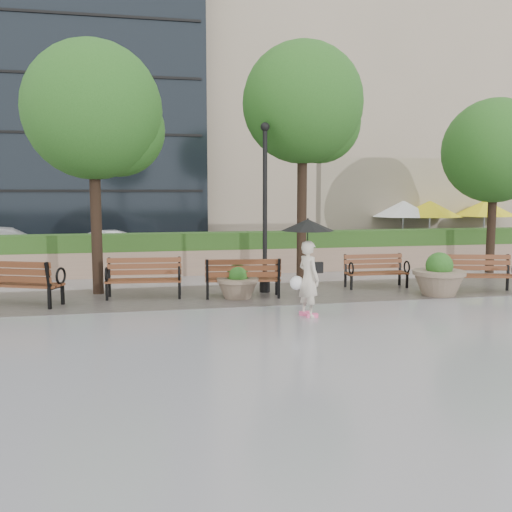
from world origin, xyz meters
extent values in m
plane|color=gray|center=(0.00, 0.00, 0.00)|extent=(100.00, 100.00, 0.00)
cube|color=#383330|center=(0.00, 3.00, 0.01)|extent=(28.00, 3.20, 0.01)
cube|color=#9D7E65|center=(0.00, 7.00, 0.40)|extent=(24.00, 0.80, 0.80)
cube|color=#234717|center=(0.00, 7.00, 1.08)|extent=(24.00, 0.75, 0.55)
cube|color=tan|center=(9.50, 10.00, 2.00)|extent=(10.00, 0.60, 4.00)
cube|color=#234717|center=(9.00, 7.80, 0.45)|extent=(8.00, 0.50, 0.90)
cube|color=black|center=(0.00, 11.00, 0.00)|extent=(40.00, 7.00, 0.00)
cube|color=black|center=(-9.00, 22.00, 12.50)|extent=(20.00, 10.00, 25.00)
cube|color=tan|center=(10.00, 23.00, 10.00)|extent=(18.00, 10.00, 20.00)
cube|color=brown|center=(-5.23, 2.72, 0.50)|extent=(2.11, 1.36, 0.06)
cube|color=brown|center=(-5.36, 2.43, 0.85)|extent=(1.93, 0.93, 0.48)
cube|color=black|center=(-5.25, 2.69, 0.26)|extent=(2.16, 1.47, 0.52)
torus|color=black|center=(-4.27, 2.53, 0.70)|extent=(0.22, 0.41, 0.42)
cube|color=brown|center=(-2.34, 2.99, 0.46)|extent=(1.92, 0.72, 0.05)
cube|color=brown|center=(-2.32, 3.28, 0.78)|extent=(1.88, 0.29, 0.44)
cube|color=black|center=(-2.34, 3.02, 0.24)|extent=(1.93, 0.83, 0.48)
torus|color=black|center=(-3.24, 2.88, 0.65)|extent=(0.09, 0.39, 0.39)
torus|color=black|center=(-1.47, 2.73, 0.65)|extent=(0.09, 0.39, 0.39)
cube|color=brown|center=(0.12, 2.65, 0.46)|extent=(1.95, 0.80, 0.05)
cube|color=brown|center=(0.09, 2.35, 0.79)|extent=(1.89, 0.37, 0.44)
cube|color=black|center=(0.12, 2.61, 0.24)|extent=(1.96, 0.91, 0.48)
torus|color=black|center=(1.03, 2.72, 0.65)|extent=(0.10, 0.39, 0.39)
torus|color=black|center=(-0.74, 2.95, 0.65)|extent=(0.10, 0.39, 0.39)
cube|color=brown|center=(4.03, 3.25, 0.42)|extent=(1.73, 0.54, 0.05)
cube|color=brown|center=(4.04, 3.52, 0.72)|extent=(1.73, 0.14, 0.41)
cube|color=black|center=(4.03, 3.28, 0.22)|extent=(1.73, 0.63, 0.44)
torus|color=black|center=(3.21, 3.09, 0.59)|extent=(0.05, 0.36, 0.35)
torus|color=black|center=(4.85, 3.07, 0.59)|extent=(0.05, 0.36, 0.35)
cube|color=brown|center=(6.41, 2.06, 0.45)|extent=(1.93, 1.01, 0.05)
cube|color=brown|center=(6.49, 2.33, 0.77)|extent=(1.82, 0.60, 0.43)
cube|color=black|center=(6.42, 2.09, 0.24)|extent=(1.95, 1.11, 0.47)
torus|color=black|center=(5.52, 2.10, 0.64)|extent=(0.15, 0.38, 0.38)
cylinder|color=#7F6B56|center=(-0.03, 2.50, 0.47)|extent=(1.06, 1.06, 0.09)
sphere|color=#143F12|center=(-0.03, 2.50, 0.61)|extent=(0.55, 0.55, 0.55)
cylinder|color=#7F6B56|center=(5.16, 1.88, 0.59)|extent=(1.34, 1.34, 0.11)
sphere|color=#143F12|center=(5.16, 1.88, 0.78)|extent=(0.69, 0.69, 0.69)
cylinder|color=black|center=(0.83, 3.23, 2.15)|extent=(0.12, 0.12, 4.30)
cylinder|color=black|center=(0.83, 3.23, 0.15)|extent=(0.28, 0.28, 0.30)
sphere|color=black|center=(0.83, 3.23, 4.35)|extent=(0.24, 0.24, 0.24)
cylinder|color=black|center=(-3.51, 3.89, 2.21)|extent=(0.28, 0.28, 4.42)
sphere|color=#143F12|center=(-3.51, 3.89, 4.74)|extent=(3.51, 3.51, 3.51)
sphere|color=#143F12|center=(-2.91, 4.19, 4.30)|extent=(2.46, 2.46, 2.46)
cylinder|color=black|center=(2.17, 4.34, 2.41)|extent=(0.28, 0.28, 4.82)
sphere|color=#143F12|center=(2.17, 4.34, 5.16)|extent=(3.41, 3.41, 3.41)
sphere|color=#143F12|center=(2.77, 4.64, 4.68)|extent=(2.38, 2.38, 2.38)
cylinder|color=black|center=(8.96, 5.33, 1.86)|extent=(0.28, 0.28, 3.73)
sphere|color=#143F12|center=(8.96, 5.33, 3.99)|extent=(3.36, 3.36, 3.36)
sphere|color=#143F12|center=(9.56, 5.63, 3.62)|extent=(2.35, 2.35, 2.35)
cylinder|color=black|center=(7.72, 9.21, 0.05)|extent=(0.40, 0.40, 0.10)
cylinder|color=#99999E|center=(7.72, 9.21, 1.10)|extent=(0.06, 0.06, 2.20)
cone|color=white|center=(7.72, 9.21, 2.00)|extent=(2.50, 2.50, 0.60)
cylinder|color=black|center=(8.68, 8.89, 0.05)|extent=(0.40, 0.40, 0.10)
cylinder|color=#99999E|center=(8.68, 8.89, 1.10)|extent=(0.06, 0.06, 2.20)
cone|color=yellow|center=(8.68, 8.89, 2.00)|extent=(2.50, 2.50, 0.60)
cylinder|color=black|center=(11.16, 9.06, 0.05)|extent=(0.40, 0.40, 0.10)
cylinder|color=#99999E|center=(11.16, 9.06, 1.10)|extent=(0.06, 0.06, 2.20)
cone|color=yellow|center=(11.16, 9.06, 2.00)|extent=(2.50, 2.50, 0.60)
imported|color=silver|center=(-7.01, 9.83, 0.73)|extent=(5.30, 2.98, 1.45)
imported|color=silver|center=(-3.12, 10.03, 0.62)|extent=(3.93, 1.92, 1.24)
imported|color=beige|center=(1.11, 0.18, 0.88)|extent=(0.63, 0.75, 1.75)
cube|color=#F2598C|center=(1.07, 0.29, 0.04)|extent=(0.19, 0.26, 0.09)
cube|color=#F2598C|center=(1.16, 0.05, 0.04)|extent=(0.19, 0.26, 0.09)
cube|color=black|center=(1.30, 0.30, 1.04)|extent=(0.22, 0.35, 0.24)
sphere|color=white|center=(0.90, 0.33, 0.71)|extent=(0.31, 0.31, 0.31)
cylinder|color=black|center=(1.10, 0.22, 1.53)|extent=(0.02, 0.02, 0.93)
cone|color=black|center=(1.10, 0.22, 1.97)|extent=(1.14, 1.14, 0.24)
camera|label=1|loc=(-2.46, -11.44, 2.70)|focal=40.00mm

